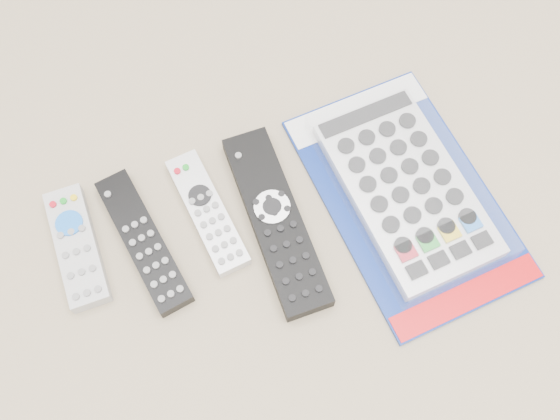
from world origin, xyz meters
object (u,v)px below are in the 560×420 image
object	(u,v)px
remote_large_black	(276,221)
remote_small_grey	(77,247)
remote_silver_dvd	(208,212)
jumbo_remote_packaged	(407,188)
remote_slim_black	(144,242)

from	to	relation	value
remote_large_black	remote_small_grey	bearing A→B (deg)	168.15
remote_silver_dvd	remote_large_black	size ratio (longest dim) A/B	0.70
remote_small_grey	jumbo_remote_packaged	world-z (taller)	jumbo_remote_packaged
remote_small_grey	remote_slim_black	world-z (taller)	remote_small_grey
remote_small_grey	remote_large_black	size ratio (longest dim) A/B	0.63
jumbo_remote_packaged	remote_small_grey	bearing A→B (deg)	165.96
remote_slim_black	remote_silver_dvd	bearing A→B (deg)	-2.46
remote_silver_dvd	jumbo_remote_packaged	world-z (taller)	jumbo_remote_packaged
remote_silver_dvd	remote_small_grey	bearing A→B (deg)	169.81
remote_large_black	jumbo_remote_packaged	xyz separation A→B (m)	(0.18, -0.01, 0.01)
remote_slim_black	remote_large_black	world-z (taller)	remote_large_black
remote_small_grey	remote_large_black	xyz separation A→B (m)	(0.25, -0.05, 0.00)
remote_slim_black	remote_silver_dvd	size ratio (longest dim) A/B	1.14
remote_small_grey	remote_silver_dvd	size ratio (longest dim) A/B	0.91
remote_slim_black	jumbo_remote_packaged	distance (m)	0.35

